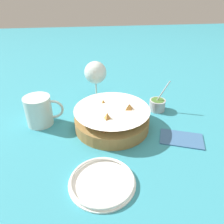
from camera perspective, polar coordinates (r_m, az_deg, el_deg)
ground_plane at (r=0.79m, az=-1.58°, el=-3.99°), size 4.00×4.00×0.00m
food_basket at (r=0.77m, az=0.07°, el=-1.90°), size 0.26×0.26×0.10m
sauce_cup at (r=0.90m, az=11.74°, el=1.98°), size 0.07×0.06×0.13m
wine_glass at (r=0.94m, az=-4.34°, el=9.98°), size 0.10×0.10×0.17m
beer_mug at (r=0.83m, az=-18.44°, el=0.08°), size 0.14×0.09×0.11m
side_plate at (r=0.60m, az=-2.57°, el=-17.64°), size 0.18×0.18×0.01m
napkin at (r=0.77m, az=17.72°, el=-6.56°), size 0.16×0.13×0.01m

